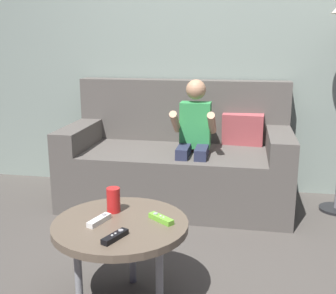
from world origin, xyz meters
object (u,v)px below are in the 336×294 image
object	(u,v)px
couch	(178,162)
person_seated_on_couch	(194,138)
game_remote_white_center	(99,220)
game_remote_lime_far_corner	(161,219)
soda_can	(113,200)
coffee_table	(121,229)
game_remote_black_near_edge	(115,237)

from	to	relation	value
couch	person_seated_on_couch	distance (m)	0.33
game_remote_white_center	game_remote_lime_far_corner	size ratio (longest dim) A/B	1.08
game_remote_white_center	soda_can	size ratio (longest dim) A/B	1.18
couch	coffee_table	size ratio (longest dim) A/B	2.70
game_remote_white_center	game_remote_lime_far_corner	xyz separation A→B (m)	(0.28, 0.07, 0.00)
game_remote_lime_far_corner	soda_can	bearing A→B (deg)	164.75
couch	game_remote_white_center	world-z (taller)	couch
game_remote_white_center	couch	bearing A→B (deg)	84.24
game_remote_black_near_edge	soda_can	xyz separation A→B (m)	(-0.09, 0.28, 0.05)
game_remote_white_center	soda_can	world-z (taller)	soda_can
coffee_table	person_seated_on_couch	bearing A→B (deg)	80.92
person_seated_on_couch	game_remote_lime_far_corner	xyz separation A→B (m)	(-0.01, -1.17, -0.12)
coffee_table	game_remote_lime_far_corner	size ratio (longest dim) A/B	4.73
soda_can	game_remote_white_center	bearing A→B (deg)	-101.27
couch	game_remote_white_center	bearing A→B (deg)	-95.76
person_seated_on_couch	coffee_table	size ratio (longest dim) A/B	1.54
person_seated_on_couch	coffee_table	xyz separation A→B (m)	(-0.19, -1.21, -0.17)
game_remote_lime_far_corner	soda_can	size ratio (longest dim) A/B	1.09
person_seated_on_couch	game_remote_black_near_edge	world-z (taller)	person_seated_on_couch
game_remote_lime_far_corner	soda_can	xyz separation A→B (m)	(-0.25, 0.07, 0.05)
person_seated_on_couch	game_remote_white_center	size ratio (longest dim) A/B	6.74
couch	game_remote_white_center	distance (m)	1.43
game_remote_lime_far_corner	game_remote_black_near_edge	bearing A→B (deg)	-125.92
coffee_table	game_remote_black_near_edge	size ratio (longest dim) A/B	4.42
person_seated_on_couch	game_remote_white_center	distance (m)	1.27
game_remote_lime_far_corner	person_seated_on_couch	bearing A→B (deg)	89.55
game_remote_white_center	game_remote_lime_far_corner	distance (m)	0.28
game_remote_black_near_edge	game_remote_white_center	bearing A→B (deg)	129.74
person_seated_on_couch	soda_can	distance (m)	1.13
soda_can	coffee_table	bearing A→B (deg)	-58.28
game_remote_black_near_edge	soda_can	size ratio (longest dim) A/B	1.17
couch	game_remote_white_center	size ratio (longest dim) A/B	11.82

